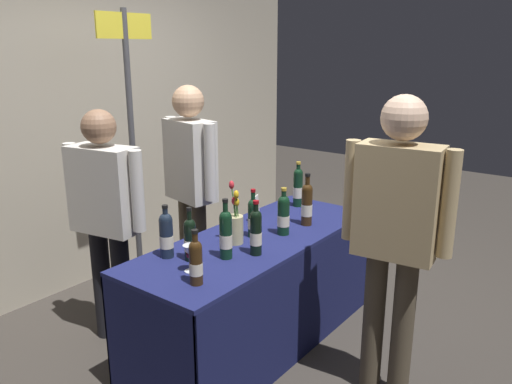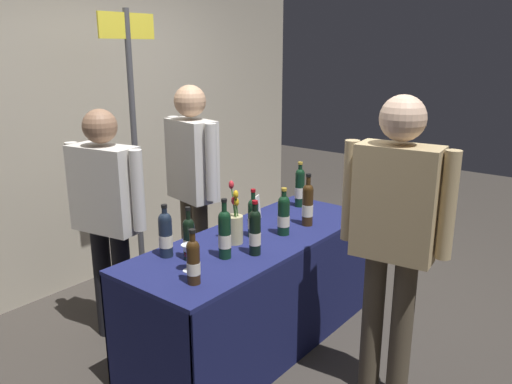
% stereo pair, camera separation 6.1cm
% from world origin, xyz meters
% --- Properties ---
extents(ground_plane, '(12.00, 12.00, 0.00)m').
position_xyz_m(ground_plane, '(0.00, 0.00, 0.00)').
color(ground_plane, '#38332D').
extents(back_partition, '(5.35, 0.12, 2.80)m').
position_xyz_m(back_partition, '(0.00, 1.79, 1.40)').
color(back_partition, '#B2A893').
rests_on(back_partition, ground_plane).
extents(tasting_table, '(1.86, 0.70, 0.76)m').
position_xyz_m(tasting_table, '(0.00, 0.00, 0.53)').
color(tasting_table, '#191E51').
rests_on(tasting_table, ground_plane).
extents(featured_wine_bottle, '(0.07, 0.07, 0.31)m').
position_xyz_m(featured_wine_bottle, '(-0.51, 0.08, 0.89)').
color(featured_wine_bottle, black).
rests_on(featured_wine_bottle, tasting_table).
extents(display_bottle_0, '(0.07, 0.07, 0.29)m').
position_xyz_m(display_bottle_0, '(-0.71, -0.16, 0.88)').
color(display_bottle_0, '#38230F').
rests_on(display_bottle_0, tasting_table).
extents(display_bottle_1, '(0.08, 0.08, 0.31)m').
position_xyz_m(display_bottle_1, '(-0.56, 0.22, 0.90)').
color(display_bottle_1, '#192333').
rests_on(display_bottle_1, tasting_table).
extents(display_bottle_2, '(0.07, 0.07, 0.33)m').
position_xyz_m(display_bottle_2, '(-0.22, -0.17, 0.90)').
color(display_bottle_2, black).
rests_on(display_bottle_2, tasting_table).
extents(display_bottle_3, '(0.07, 0.07, 0.34)m').
position_xyz_m(display_bottle_3, '(0.72, 0.15, 0.91)').
color(display_bottle_3, black).
rests_on(display_bottle_3, tasting_table).
extents(display_bottle_4, '(0.08, 0.08, 0.36)m').
position_xyz_m(display_bottle_4, '(0.40, -0.13, 0.91)').
color(display_bottle_4, '#38230F').
rests_on(display_bottle_4, tasting_table).
extents(display_bottle_5, '(0.07, 0.07, 0.35)m').
position_xyz_m(display_bottle_5, '(-0.37, -0.06, 0.91)').
color(display_bottle_5, black).
rests_on(display_bottle_5, tasting_table).
extents(display_bottle_6, '(0.08, 0.08, 0.31)m').
position_xyz_m(display_bottle_6, '(0.15, -0.11, 0.89)').
color(display_bottle_6, black).
rests_on(display_bottle_6, tasting_table).
extents(display_bottle_7, '(0.07, 0.07, 0.31)m').
position_xyz_m(display_bottle_7, '(-0.00, 0.02, 0.89)').
color(display_bottle_7, black).
rests_on(display_bottle_7, tasting_table).
extents(wine_glass_near_vendor, '(0.08, 0.08, 0.15)m').
position_xyz_m(wine_glass_near_vendor, '(-0.62, -0.03, 0.87)').
color(wine_glass_near_vendor, silver).
rests_on(wine_glass_near_vendor, tasting_table).
extents(flower_vase, '(0.10, 0.10, 0.39)m').
position_xyz_m(flower_vase, '(-0.16, 0.04, 0.87)').
color(flower_vase, tan).
rests_on(flower_vase, tasting_table).
extents(brochure_stand, '(0.13, 0.07, 0.17)m').
position_xyz_m(brochure_stand, '(0.27, 0.20, 0.84)').
color(brochure_stand, silver).
rests_on(brochure_stand, tasting_table).
extents(vendor_presenter, '(0.29, 0.56, 1.67)m').
position_xyz_m(vendor_presenter, '(0.19, 0.75, 1.00)').
color(vendor_presenter, '#4C4233').
rests_on(vendor_presenter, ground_plane).
extents(vendor_assistant, '(0.29, 0.61, 1.57)m').
position_xyz_m(vendor_assistant, '(-0.54, 0.80, 0.94)').
color(vendor_assistant, black).
rests_on(vendor_assistant, ground_plane).
extents(taster_foreground_right, '(0.26, 0.59, 1.71)m').
position_xyz_m(taster_foreground_right, '(0.04, -0.90, 1.03)').
color(taster_foreground_right, '#4C4233').
rests_on(taster_foreground_right, ground_plane).
extents(booth_signpost, '(0.47, 0.04, 2.19)m').
position_xyz_m(booth_signpost, '(-0.05, 1.09, 1.32)').
color(booth_signpost, '#47474C').
rests_on(booth_signpost, ground_plane).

